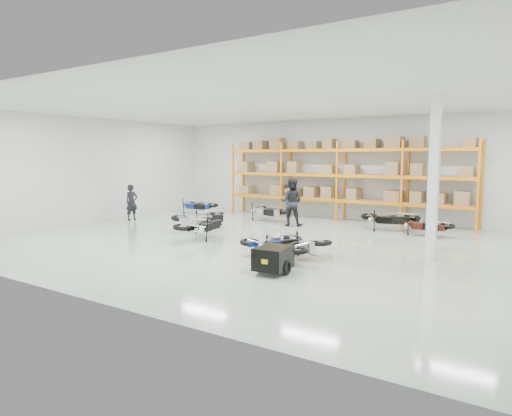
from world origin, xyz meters
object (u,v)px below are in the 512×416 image
Objects in this scene: moto_blue_centre at (274,239)px; person_back at (291,202)px; person_left at (132,202)px; moto_silver_left at (202,214)px; moto_back_c at (390,215)px; moto_back_d at (426,222)px; moto_touring_right at (304,243)px; trailer at (273,258)px; moto_black_far_left at (201,221)px; moto_back_b at (269,208)px; moto_back_a at (198,203)px.

person_back is at bearing -32.29° from moto_blue_centre.
person_back is (6.78, 2.45, 0.18)m from person_left.
moto_silver_left is (-4.73, 2.45, 0.10)m from moto_blue_centre.
moto_back_c reaches higher than moto_back_d.
moto_touring_right reaches higher than moto_back_d.
trailer is 11.16m from person_left.
moto_black_far_left is (1.15, -1.42, -0.01)m from moto_silver_left.
moto_silver_left is 1.21× the size of moto_touring_right.
moto_back_c is 0.99× the size of person_back.
trailer is 0.85× the size of moto_back_b.
person_back reaches higher than moto_back_d.
moto_back_d is 1.01× the size of person_left.
moto_back_d is at bearing 75.03° from moto_touring_right.
moto_back_d is at bearing -152.04° from moto_black_far_left.
moto_touring_right is at bearing 177.82° from moto_silver_left.
moto_back_b is 6.75m from moto_back_d.
moto_silver_left is 3.67m from moto_back_b.
moto_black_far_left is 4.47m from person_back.
moto_back_d is (6.75, -0.19, -0.07)m from moto_back_b.
moto_black_far_left is (-3.57, 1.03, 0.09)m from moto_blue_centre.
moto_back_c is at bearing 86.14° from moto_back_d.
moto_silver_left reaches higher than moto_back_c.
moto_back_a is at bearing -57.32° from moto_black_far_left.
moto_silver_left reaches higher than moto_black_far_left.
moto_touring_right is at bearing -122.78° from moto_back_b.
moto_touring_right is 1.60m from trailer.
moto_silver_left reaches higher than moto_back_d.
moto_black_far_left is 5.02m from moto_back_b.
moto_black_far_left is 1.09× the size of moto_back_a.
moto_black_far_left is at bearing 58.03° from person_back.
moto_back_a is 3.45m from person_left.
trailer is (0.00, -1.60, -0.12)m from moto_touring_right.
moto_silver_left is at bearing -85.79° from person_left.
moto_back_c is at bearing 81.63° from trailer.
trailer is at bearing 163.42° from moto_back_c.
moto_silver_left is 6.27m from moto_touring_right.
moto_back_b is 1.16× the size of person_left.
moto_silver_left is 1.02× the size of person_back.
moto_back_b is at bearing -41.60° from person_back.
moto_back_b is (-0.37, 5.01, -0.03)m from moto_black_far_left.
moto_silver_left is 7.23m from moto_back_c.
moto_back_b reaches higher than moto_blue_centre.
moto_back_b is (-4.94, 7.74, 0.19)m from trailer.
moto_back_b reaches higher than trailer.
moto_touring_right is at bearing 156.92° from moto_black_far_left.
person_left is at bearing 149.85° from trailer.
moto_blue_centre is 6.49m from moto_back_d.
moto_black_far_left is 5.33m from trailer.
moto_blue_centre is 1.00× the size of moto_touring_right.
person_back is at bearing 111.65° from moto_back_d.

